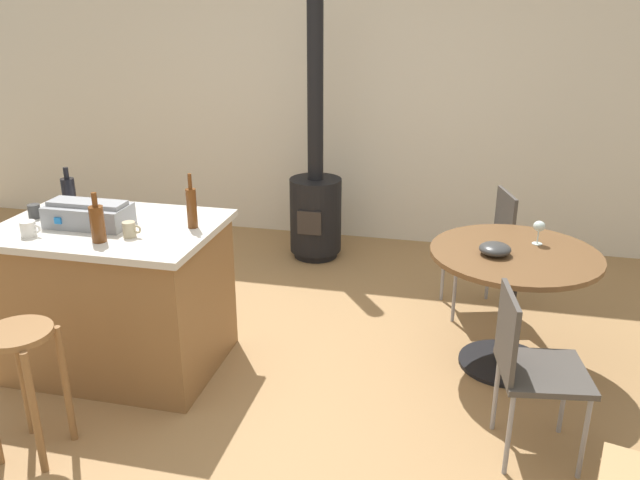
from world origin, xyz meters
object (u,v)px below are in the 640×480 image
(kitchen_island, at_px, (117,296))
(folding_chair_near, at_px, (530,363))
(toolbox, at_px, (89,214))
(bottle_0, at_px, (69,192))
(wooden_stool, at_px, (23,366))
(bottle_1, at_px, (192,207))
(bottle_2, at_px, (97,223))
(cup_0, at_px, (130,229))
(cup_1, at_px, (35,211))
(dining_table, at_px, (512,280))
(wine_glass, at_px, (539,227))
(serving_bowl, at_px, (495,249))
(folding_chair_far, at_px, (486,242))
(cup_2, at_px, (29,229))
(wood_stove, at_px, (316,199))

(kitchen_island, xyz_separation_m, folding_chair_near, (2.33, -0.31, 0.05))
(toolbox, relative_size, bottle_0, 1.86)
(folding_chair_near, bearing_deg, wooden_stool, -166.87)
(bottle_1, bearing_deg, bottle_2, -140.62)
(cup_0, height_order, cup_1, cup_0)
(dining_table, xyz_separation_m, bottle_2, (-2.18, -0.76, 0.44))
(kitchen_island, relative_size, bottle_1, 3.99)
(wine_glass, distance_m, serving_bowl, 0.35)
(bottle_0, bearing_deg, folding_chair_near, -11.68)
(folding_chair_far, height_order, cup_2, cup_2)
(bottle_0, bearing_deg, bottle_1, -11.73)
(cup_1, xyz_separation_m, wine_glass, (2.89, 0.65, -0.09))
(bottle_2, bearing_deg, bottle_1, 39.38)
(dining_table, relative_size, wood_stove, 0.46)
(wooden_stool, distance_m, dining_table, 2.65)
(folding_chair_near, xyz_separation_m, wine_glass, (0.08, 0.97, 0.35))
(dining_table, bearing_deg, cup_0, -162.37)
(folding_chair_far, height_order, bottle_2, bottle_2)
(cup_0, bearing_deg, folding_chair_far, 36.02)
(folding_chair_near, height_order, wine_glass, wine_glass)
(cup_0, relative_size, cup_1, 1.00)
(folding_chair_far, xyz_separation_m, toolbox, (-2.23, -1.28, 0.45))
(bottle_1, bearing_deg, dining_table, 13.63)
(wooden_stool, distance_m, cup_2, 0.81)
(bottle_0, height_order, bottle_2, bottle_2)
(bottle_2, distance_m, cup_2, 0.42)
(kitchen_island, distance_m, wooden_stool, 0.85)
(folding_chair_far, xyz_separation_m, cup_0, (-1.91, -1.39, 0.42))
(bottle_1, bearing_deg, kitchen_island, -171.75)
(cup_0, bearing_deg, wooden_stool, -107.57)
(toolbox, height_order, cup_0, toolbox)
(folding_chair_far, xyz_separation_m, bottle_1, (-1.65, -1.17, 0.50))
(wooden_stool, bearing_deg, cup_2, 118.30)
(toolbox, relative_size, cup_1, 4.35)
(wooden_stool, distance_m, wood_stove, 2.92)
(cup_0, height_order, cup_2, same)
(bottle_2, height_order, wine_glass, bottle_2)
(toolbox, bearing_deg, cup_1, 172.78)
(kitchen_island, distance_m, cup_0, 0.56)
(cup_1, bearing_deg, bottle_0, 73.18)
(folding_chair_far, bearing_deg, kitchen_island, -149.82)
(kitchen_island, distance_m, wood_stove, 2.11)
(wooden_stool, relative_size, wine_glass, 4.70)
(kitchen_island, distance_m, bottle_2, 0.61)
(folding_chair_near, xyz_separation_m, bottle_1, (-1.84, 0.38, 0.52))
(serving_bowl, bearing_deg, cup_2, -164.38)
(kitchen_island, distance_m, toolbox, 0.53)
(dining_table, relative_size, cup_0, 9.14)
(folding_chair_far, bearing_deg, cup_0, -143.98)
(kitchen_island, xyz_separation_m, cup_0, (0.22, -0.15, 0.49))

